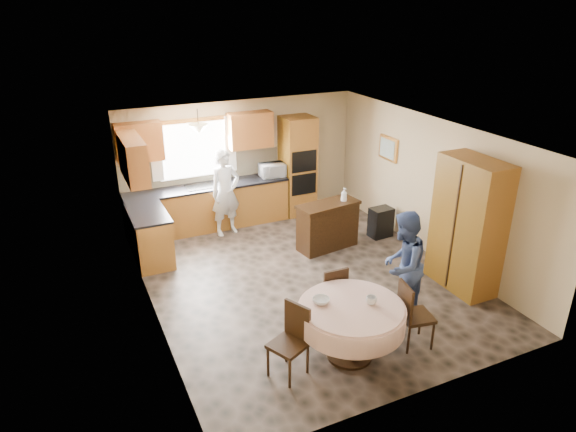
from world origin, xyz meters
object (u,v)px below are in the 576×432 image
(chair_back, at_px, (332,292))
(dining_table, at_px, (351,317))
(person_dining, at_px, (403,265))
(sideboard, at_px, (328,227))
(cupboard, at_px, (468,225))
(chair_left, at_px, (292,337))
(oven_tower, at_px, (298,166))
(chair_right, at_px, (411,312))
(person_sink, at_px, (226,193))

(chair_back, bearing_deg, dining_table, 80.19)
(dining_table, xyz_separation_m, person_dining, (1.17, 0.54, 0.21))
(sideboard, relative_size, cupboard, 0.55)
(chair_left, bearing_deg, dining_table, 61.00)
(cupboard, bearing_deg, person_dining, -169.36)
(oven_tower, distance_m, chair_left, 5.28)
(oven_tower, xyz_separation_m, chair_right, (-0.67, -4.87, -0.54))
(chair_back, height_order, person_sink, person_sink)
(oven_tower, xyz_separation_m, chair_back, (-1.36, -3.96, -0.56))
(cupboard, bearing_deg, sideboard, 121.66)
(cupboard, xyz_separation_m, dining_table, (-2.59, -0.80, -0.47))
(chair_right, bearing_deg, chair_left, 94.66)
(oven_tower, height_order, dining_table, oven_tower)
(oven_tower, relative_size, cupboard, 0.98)
(oven_tower, bearing_deg, person_dining, -94.76)
(person_dining, bearing_deg, dining_table, -8.66)
(cupboard, bearing_deg, chair_right, -151.78)
(chair_left, relative_size, person_sink, 0.55)
(sideboard, height_order, chair_back, chair_back)
(cupboard, bearing_deg, chair_back, -179.49)
(person_dining, bearing_deg, cupboard, 157.38)
(oven_tower, bearing_deg, chair_left, -116.53)
(sideboard, bearing_deg, chair_left, -134.29)
(chair_left, relative_size, chair_back, 1.04)
(cupboard, distance_m, chair_back, 2.50)
(sideboard, distance_m, cupboard, 2.59)
(dining_table, relative_size, person_dining, 0.84)
(chair_back, bearing_deg, chair_right, 129.32)
(cupboard, height_order, person_dining, cupboard)
(sideboard, xyz_separation_m, person_sink, (-1.51, 1.42, 0.44))
(cupboard, xyz_separation_m, chair_right, (-1.74, -0.93, -0.56))
(dining_table, relative_size, chair_left, 1.46)
(person_dining, bearing_deg, chair_left, -19.51)
(sideboard, relative_size, chair_back, 1.29)
(chair_back, xyz_separation_m, person_dining, (1.01, -0.25, 0.32))
(chair_left, xyz_separation_m, person_sink, (0.59, 4.31, 0.34))
(oven_tower, distance_m, chair_back, 4.23)
(chair_back, relative_size, chair_right, 0.96)
(chair_back, bearing_deg, oven_tower, -107.15)
(chair_back, xyz_separation_m, chair_right, (0.70, -0.91, 0.02))
(oven_tower, bearing_deg, sideboard, -97.71)
(chair_left, xyz_separation_m, chair_back, (0.98, 0.73, -0.02))
(chair_left, height_order, person_dining, person_dining)
(chair_back, bearing_deg, person_sink, -81.93)
(oven_tower, xyz_separation_m, person_sink, (-1.75, -0.39, -0.20))
(sideboard, xyz_separation_m, dining_table, (-1.28, -2.94, 0.19))
(oven_tower, distance_m, chair_right, 4.95)
(chair_back, distance_m, person_sink, 3.61)
(sideboard, height_order, chair_left, chair_left)
(cupboard, bearing_deg, chair_left, -167.54)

